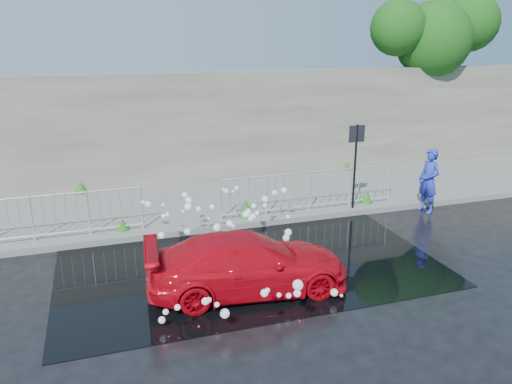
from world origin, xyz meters
TOP-DOWN VIEW (x-y plane):
  - ground at (0.00, 0.00)m, footprint 90.00×90.00m
  - pavement at (0.00, 5.00)m, footprint 30.00×4.00m
  - curb at (0.00, 3.00)m, footprint 30.00×0.25m
  - retaining_wall at (0.00, 7.20)m, footprint 30.00×0.60m
  - puddle at (0.50, 1.00)m, footprint 8.00×5.00m
  - sign_post at (4.20, 3.10)m, footprint 0.45×0.06m
  - tree at (9.59, 7.41)m, footprint 5.04×2.74m
  - railing_left at (-4.00, 3.35)m, footprint 5.05×0.05m
  - railing_right at (3.00, 3.35)m, footprint 5.05×0.05m
  - weeds at (-0.02, 4.45)m, footprint 12.17×3.93m
  - water_spray at (0.21, 1.12)m, footprint 3.72×5.54m
  - red_car at (0.15, -0.20)m, footprint 4.00×1.91m
  - person at (6.26, 2.61)m, footprint 0.54×0.72m

SIDE VIEW (x-z plane):
  - ground at x=0.00m, z-range 0.00..0.00m
  - puddle at x=0.50m, z-range 0.00..0.01m
  - pavement at x=0.00m, z-range 0.00..0.15m
  - curb at x=0.00m, z-range 0.00..0.16m
  - weeds at x=-0.02m, z-range 0.11..0.56m
  - red_car at x=0.15m, z-range 0.00..1.13m
  - water_spray at x=0.21m, z-range 0.13..1.19m
  - railing_left at x=-4.00m, z-range 0.19..1.29m
  - railing_right at x=3.00m, z-range 0.19..1.29m
  - person at x=6.26m, z-range 0.00..1.79m
  - sign_post at x=4.20m, z-range 0.47..2.97m
  - retaining_wall at x=0.00m, z-range 0.15..3.65m
  - tree at x=9.59m, z-range 1.66..7.93m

